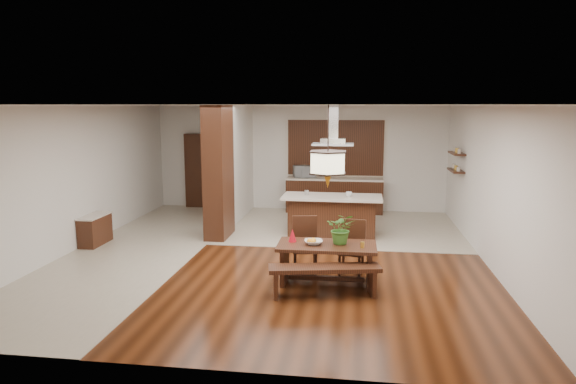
# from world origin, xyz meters

# --- Properties ---
(room_shell) EXTENTS (9.00, 9.04, 2.92)m
(room_shell) POSITION_xyz_m (0.00, 0.00, 2.06)
(room_shell) COLOR #321609
(room_shell) RESTS_ON ground
(tile_hallway) EXTENTS (2.50, 9.00, 0.01)m
(tile_hallway) POSITION_xyz_m (-2.75, 0.00, 0.01)
(tile_hallway) COLOR #BEB49F
(tile_hallway) RESTS_ON ground
(tile_kitchen) EXTENTS (5.50, 4.00, 0.01)m
(tile_kitchen) POSITION_xyz_m (1.25, 2.50, 0.01)
(tile_kitchen) COLOR #BEB49F
(tile_kitchen) RESTS_ON ground
(soffit_band) EXTENTS (8.00, 9.00, 0.02)m
(soffit_band) POSITION_xyz_m (0.00, 0.00, 2.88)
(soffit_band) COLOR #3F230F
(soffit_band) RESTS_ON room_shell
(partition_pier) EXTENTS (0.45, 1.00, 2.90)m
(partition_pier) POSITION_xyz_m (-1.40, 1.20, 1.45)
(partition_pier) COLOR black
(partition_pier) RESTS_ON ground
(partition_stub) EXTENTS (0.18, 2.40, 2.90)m
(partition_stub) POSITION_xyz_m (-1.40, 3.30, 1.45)
(partition_stub) COLOR silver
(partition_stub) RESTS_ON ground
(hallway_console) EXTENTS (0.37, 0.88, 0.63)m
(hallway_console) POSITION_xyz_m (-3.81, 0.20, 0.32)
(hallway_console) COLOR black
(hallway_console) RESTS_ON ground
(hallway_doorway) EXTENTS (1.10, 0.20, 2.10)m
(hallway_doorway) POSITION_xyz_m (-2.70, 4.40, 1.05)
(hallway_doorway) COLOR black
(hallway_doorway) RESTS_ON ground
(rear_counter) EXTENTS (2.60, 0.62, 0.95)m
(rear_counter) POSITION_xyz_m (1.00, 4.20, 0.48)
(rear_counter) COLOR black
(rear_counter) RESTS_ON ground
(kitchen_window) EXTENTS (2.60, 0.08, 1.50)m
(kitchen_window) POSITION_xyz_m (1.00, 4.46, 1.75)
(kitchen_window) COLOR #9C642E
(kitchen_window) RESTS_ON room_shell
(shelf_lower) EXTENTS (0.26, 0.90, 0.04)m
(shelf_lower) POSITION_xyz_m (3.87, 2.60, 1.40)
(shelf_lower) COLOR black
(shelf_lower) RESTS_ON room_shell
(shelf_upper) EXTENTS (0.26, 0.90, 0.04)m
(shelf_upper) POSITION_xyz_m (3.87, 2.60, 1.80)
(shelf_upper) COLOR black
(shelf_upper) RESTS_ON room_shell
(dining_table) EXTENTS (1.60, 0.81, 0.67)m
(dining_table) POSITION_xyz_m (1.15, -1.53, 0.49)
(dining_table) COLOR black
(dining_table) RESTS_ON ground
(dining_bench) EXTENTS (1.74, 0.69, 0.48)m
(dining_bench) POSITION_xyz_m (1.15, -2.11, 0.24)
(dining_bench) COLOR black
(dining_bench) RESTS_ON ground
(dining_chair_left) EXTENTS (0.49, 0.49, 0.98)m
(dining_chair_left) POSITION_xyz_m (0.74, -1.05, 0.49)
(dining_chair_left) COLOR black
(dining_chair_left) RESTS_ON ground
(dining_chair_right) EXTENTS (0.48, 0.48, 0.94)m
(dining_chair_right) POSITION_xyz_m (1.54, -1.04, 0.47)
(dining_chair_right) COLOR black
(dining_chair_right) RESTS_ON ground
(pendant_lantern) EXTENTS (0.64, 0.64, 1.31)m
(pendant_lantern) POSITION_xyz_m (1.15, -1.53, 2.25)
(pendant_lantern) COLOR beige
(pendant_lantern) RESTS_ON room_shell
(foliage_plant) EXTENTS (0.48, 0.43, 0.51)m
(foliage_plant) POSITION_xyz_m (1.38, -1.47, 0.92)
(foliage_plant) COLOR #386E24
(foliage_plant) RESTS_ON dining_table
(fruit_bowl) EXTENTS (0.34, 0.34, 0.07)m
(fruit_bowl) POSITION_xyz_m (0.93, -1.56, 0.70)
(fruit_bowl) COLOR beige
(fruit_bowl) RESTS_ON dining_table
(napkin_cone) EXTENTS (0.15, 0.15, 0.21)m
(napkin_cone) POSITION_xyz_m (0.57, -1.44, 0.77)
(napkin_cone) COLOR red
(napkin_cone) RESTS_ON dining_table
(gold_ornament) EXTENTS (0.08, 0.08, 0.09)m
(gold_ornament) POSITION_xyz_m (1.72, -1.66, 0.71)
(gold_ornament) COLOR gold
(gold_ornament) RESTS_ON dining_table
(kitchen_island) EXTENTS (2.20, 0.98, 0.91)m
(kitchen_island) POSITION_xyz_m (1.07, 1.66, 0.47)
(kitchen_island) COLOR black
(kitchen_island) RESTS_ON ground
(range_hood) EXTENTS (0.90, 0.55, 0.87)m
(range_hood) POSITION_xyz_m (1.07, 1.66, 2.46)
(range_hood) COLOR silver
(range_hood) RESTS_ON room_shell
(island_cup) EXTENTS (0.17, 0.17, 0.11)m
(island_cup) POSITION_xyz_m (1.43, 1.58, 0.96)
(island_cup) COLOR silver
(island_cup) RESTS_ON kitchen_island
(microwave) EXTENTS (0.67, 0.56, 0.32)m
(microwave) POSITION_xyz_m (0.18, 4.20, 1.11)
(microwave) COLOR silver
(microwave) RESTS_ON rear_counter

